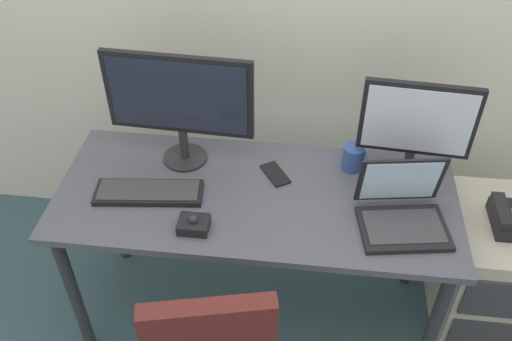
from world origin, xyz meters
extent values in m
plane|color=#355159|center=(0.00, 0.00, 0.00)|extent=(8.00, 8.00, 0.00)
cube|color=#4A4D57|center=(0.00, 0.00, 0.74)|extent=(1.54, 0.65, 0.03)
cylinder|color=#2D2D33|center=(-0.71, -0.27, 0.36)|extent=(0.05, 0.05, 0.73)
cylinder|color=#2D2D33|center=(0.71, -0.27, 0.36)|extent=(0.05, 0.05, 0.73)
cylinder|color=#2D2D33|center=(-0.71, 0.27, 0.36)|extent=(0.05, 0.05, 0.73)
cylinder|color=#2D2D33|center=(0.71, 0.27, 0.36)|extent=(0.05, 0.05, 0.73)
cube|color=#BAB5A2|center=(1.02, 0.12, 0.30)|extent=(0.42, 0.52, 0.61)
cube|color=#38383D|center=(1.02, -0.15, 0.18)|extent=(0.38, 0.01, 0.21)
cube|color=black|center=(0.96, 0.10, 0.68)|extent=(0.05, 0.18, 0.04)
cylinder|color=#262628|center=(-0.31, 0.18, 0.76)|extent=(0.18, 0.18, 0.01)
cylinder|color=#262628|center=(-0.31, 0.18, 0.84)|extent=(0.04, 0.04, 0.13)
cube|color=black|center=(-0.31, 0.18, 1.07)|extent=(0.58, 0.05, 0.33)
cube|color=#1E2333|center=(-0.32, 0.17, 1.07)|extent=(0.53, 0.03, 0.29)
cylinder|color=#262628|center=(0.58, 0.17, 0.76)|extent=(0.18, 0.18, 0.01)
cylinder|color=#262628|center=(0.58, 0.17, 0.83)|extent=(0.04, 0.04, 0.12)
cube|color=black|center=(0.58, 0.17, 1.04)|extent=(0.42, 0.05, 0.30)
cube|color=silver|center=(0.58, 0.16, 1.04)|extent=(0.39, 0.03, 0.26)
cube|color=black|center=(-0.41, -0.05, 0.77)|extent=(0.42, 0.18, 0.02)
cube|color=#353535|center=(-0.41, -0.05, 0.78)|extent=(0.39, 0.15, 0.01)
cube|color=black|center=(0.55, -0.13, 0.77)|extent=(0.34, 0.27, 0.02)
cube|color=#38383D|center=(0.55, -0.13, 0.78)|extent=(0.30, 0.21, 0.00)
cube|color=black|center=(0.52, 0.00, 0.89)|extent=(0.31, 0.10, 0.22)
cube|color=silver|center=(0.53, -0.01, 0.89)|extent=(0.28, 0.08, 0.19)
cube|color=black|center=(-0.20, -0.21, 0.78)|extent=(0.11, 0.09, 0.04)
sphere|color=#232328|center=(-0.20, -0.21, 0.80)|extent=(0.04, 0.04, 0.04)
cylinder|color=#2E4C8F|center=(0.37, 0.20, 0.81)|extent=(0.08, 0.08, 0.11)
torus|color=#314E83|center=(0.41, 0.20, 0.81)|extent=(0.01, 0.07, 0.07)
cube|color=black|center=(0.06, 0.12, 0.76)|extent=(0.13, 0.16, 0.01)
camera|label=1|loc=(0.18, -1.55, 2.23)|focal=39.14mm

